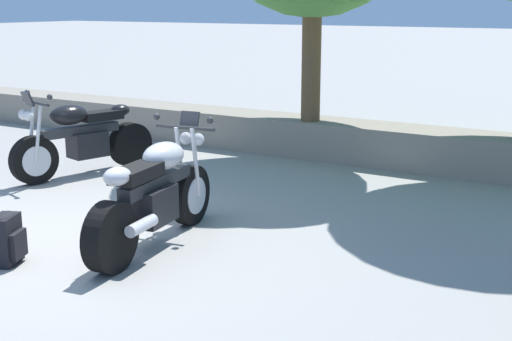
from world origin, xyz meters
name	(u,v)px	position (x,y,z in m)	size (l,w,h in m)	color
ground_plane	(55,242)	(0.00, 0.00, 0.00)	(120.00, 120.00, 0.00)	gray
stone_wall	(290,135)	(0.00, 4.80, 0.28)	(36.00, 0.80, 0.55)	gray
motorcycle_black_near_left	(82,139)	(-1.68, 2.11, 0.49)	(0.86, 2.03, 1.18)	black
motorcycle_silver_centre	(155,195)	(0.90, 0.45, 0.49)	(0.73, 2.06, 1.18)	black
rider_backpack	(6,237)	(0.08, -0.62, 0.24)	(0.33, 0.35, 0.47)	black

